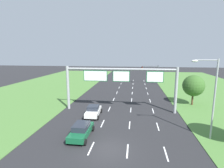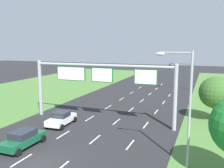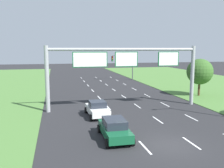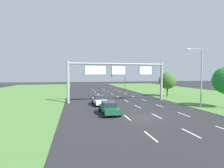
% 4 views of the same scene
% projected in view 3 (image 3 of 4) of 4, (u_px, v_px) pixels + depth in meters
% --- Properties ---
extents(ground_plane, '(200.00, 200.00, 0.00)m').
position_uv_depth(ground_plane, '(169.00, 145.00, 17.36)').
color(ground_plane, '#262628').
extents(lane_dashes_inner_left, '(0.14, 62.40, 0.01)m').
position_uv_depth(lane_dashes_inner_left, '(108.00, 107.00, 28.56)').
color(lane_dashes_inner_left, white).
rests_on(lane_dashes_inner_left, ground_plane).
extents(lane_dashes_inner_right, '(0.14, 62.40, 0.01)m').
position_uv_depth(lane_dashes_inner_right, '(137.00, 106.00, 29.33)').
color(lane_dashes_inner_right, white).
rests_on(lane_dashes_inner_right, ground_plane).
extents(lane_dashes_slip, '(0.14, 62.40, 0.01)m').
position_uv_depth(lane_dashes_slip, '(165.00, 104.00, 30.10)').
color(lane_dashes_slip, white).
rests_on(lane_dashes_slip, ground_plane).
extents(car_near_red, '(2.04, 4.35, 1.50)m').
position_uv_depth(car_near_red, '(115.00, 129.00, 18.55)').
color(car_near_red, '#145633').
rests_on(car_near_red, ground_plane).
extents(car_lead_silver, '(2.17, 4.18, 1.54)m').
position_uv_depth(car_lead_silver, '(97.00, 109.00, 24.74)').
color(car_lead_silver, white).
rests_on(car_lead_silver, ground_plane).
extents(sign_gantry, '(17.24, 0.44, 7.00)m').
position_uv_depth(sign_gantry, '(124.00, 64.00, 27.68)').
color(sign_gantry, '#9EA0A5').
rests_on(sign_gantry, ground_plane).
extents(traffic_light_mast, '(4.76, 0.49, 5.60)m').
position_uv_depth(traffic_light_mast, '(124.00, 62.00, 53.16)').
color(traffic_light_mast, '#47494F').
rests_on(traffic_light_mast, ground_plane).
extents(roadside_tree_mid, '(3.64, 3.64, 5.30)m').
position_uv_depth(roadside_tree_mid, '(200.00, 72.00, 35.10)').
color(roadside_tree_mid, '#513823').
rests_on(roadside_tree_mid, ground_plane).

